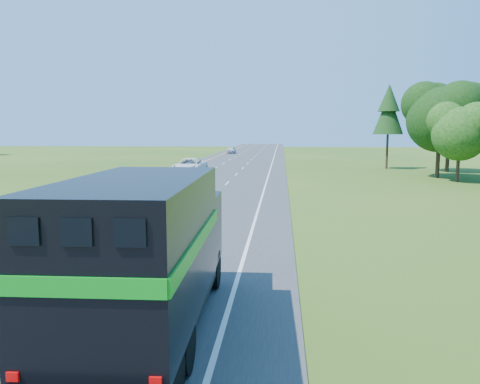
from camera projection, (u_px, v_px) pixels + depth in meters
The scene contains 5 objects.
road at pixel (213, 180), 47.30m from camera, with size 15.00×260.00×0.04m, color #38383A.
lane_markings at pixel (213, 180), 47.30m from camera, with size 11.15×260.00×0.01m.
horse_truck at pixel (146, 251), 11.09m from camera, with size 3.00×8.90×3.91m.
white_suv at pixel (190, 166), 53.24m from camera, with size 3.02×6.56×1.82m, color white.
far_car at pixel (231, 150), 102.37m from camera, with size 1.68×4.19×1.43m, color silver.
Camera 1 is at (6.93, 3.37, 4.98)m, focal length 35.00 mm.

